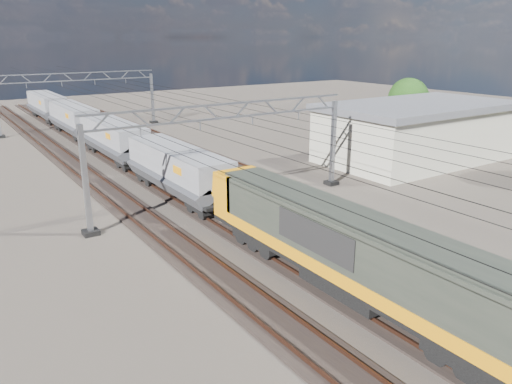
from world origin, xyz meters
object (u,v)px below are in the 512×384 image
catenary_gantry_far (80,99)px  tree_far (411,100)px  locomotive (352,250)px  hopper_wagon_mid (113,137)px  hopper_wagon_third (73,117)px  hopper_wagon_fourth (47,104)px  catenary_gantry_mid (228,151)px  hopper_wagon_lead (178,168)px  industrial_shed (417,131)px

catenary_gantry_far → tree_far: (30.32, -26.21, 0.45)m
catenary_gantry_far → locomotive: 50.04m
hopper_wagon_mid → hopper_wagon_third: size_ratio=1.00×
catenary_gantry_far → hopper_wagon_fourth: bearing=101.0°
catenary_gantry_mid → hopper_wagon_mid: (-2.00, 17.92, -1.67)m
catenary_gantry_far → hopper_wagon_mid: bearing=-96.3°
locomotive → hopper_wagon_fourth: locomotive is taller
hopper_wagon_fourth → hopper_wagon_lead: bearing=-90.0°
hopper_wagon_lead → hopper_wagon_third: (0.00, 28.40, 0.00)m
hopper_wagon_third → hopper_wagon_fourth: size_ratio=1.00×
hopper_wagon_third → tree_far: tree_far is taller
hopper_wagon_mid → industrial_shed: (24.00, -15.92, 0.49)m
hopper_wagon_third → industrial_shed: size_ratio=0.70×
hopper_wagon_lead → catenary_gantry_mid: bearing=-61.7°
locomotive → hopper_wagon_third: (-0.00, 46.10, -0.09)m
catenary_gantry_mid → hopper_wagon_third: size_ratio=1.53×
catenary_gantry_mid → tree_far: 31.86m
catenary_gantry_far → hopper_wagon_third: size_ratio=1.53×
hopper_wagon_lead → tree_far: tree_far is taller
tree_far → hopper_wagon_mid: bearing=165.9°
catenary_gantry_mid → hopper_wagon_third: catenary_gantry_mid is taller
catenary_gantry_far → hopper_wagon_lead: size_ratio=1.53×
hopper_wagon_mid → hopper_wagon_third: (0.00, 14.20, 0.00)m
catenary_gantry_far → hopper_wagon_third: (-2.00, -3.88, -1.67)m
hopper_wagon_fourth → industrial_shed: bearing=-61.6°
hopper_wagon_fourth → catenary_gantry_mid: bearing=-87.5°
catenary_gantry_mid → catenary_gantry_far: 36.00m
catenary_gantry_far → locomotive: catenary_gantry_far is taller
catenary_gantry_mid → industrial_shed: bearing=5.2°
hopper_wagon_mid → hopper_wagon_lead: bearing=-90.0°
catenary_gantry_far → tree_far: bearing=-40.8°
hopper_wagon_lead → tree_far: (32.32, 6.07, 2.12)m
catenary_gantry_far → hopper_wagon_third: 4.67m
hopper_wagon_lead → industrial_shed: 24.07m
hopper_wagon_third → tree_far: 39.34m
locomotive → tree_far: 40.16m
catenary_gantry_far → industrial_shed: 40.51m
catenary_gantry_mid → hopper_wagon_lead: catenary_gantry_mid is taller
industrial_shed → hopper_wagon_lead: bearing=175.9°
tree_far → catenary_gantry_mid: bearing=-162.1°
locomotive → industrial_shed: 28.83m
hopper_wagon_lead → hopper_wagon_fourth: same height
hopper_wagon_fourth → tree_far: size_ratio=1.90×
locomotive → hopper_wagon_fourth: bearing=90.0°
hopper_wagon_fourth → industrial_shed: (24.00, -44.32, 0.49)m
hopper_wagon_lead → hopper_wagon_third: bearing=90.0°
hopper_wagon_mid → hopper_wagon_third: 14.20m
tree_far → catenary_gantry_far: bearing=139.2°
industrial_shed → hopper_wagon_mid: bearing=146.4°
locomotive → hopper_wagon_mid: (-0.00, 31.90, -0.09)m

